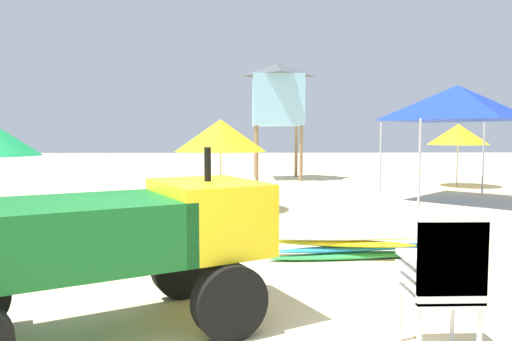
% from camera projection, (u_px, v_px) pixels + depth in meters
% --- Properties ---
extents(utility_cart, '(2.81, 2.22, 1.50)m').
position_uv_depth(utility_cart, '(115.00, 237.00, 3.81)').
color(utility_cart, '#146023').
rests_on(utility_cart, ground).
extents(stacked_plastic_chairs, '(0.48, 0.48, 1.11)m').
position_uv_depth(stacked_plastic_chairs, '(444.00, 270.00, 3.35)').
color(stacked_plastic_chairs, white).
rests_on(stacked_plastic_chairs, ground).
extents(surfboard_pile, '(2.53, 0.66, 0.32)m').
position_uv_depth(surfboard_pile, '(353.00, 245.00, 6.20)').
color(surfboard_pile, green).
rests_on(surfboard_pile, ground).
extents(popup_canopy, '(2.88, 2.88, 2.81)m').
position_uv_depth(popup_canopy, '(457.00, 103.00, 11.39)').
color(popup_canopy, '#B2B2B7').
rests_on(popup_canopy, ground).
extents(lifeguard_tower, '(1.98, 1.98, 4.20)m').
position_uv_depth(lifeguard_tower, '(278.00, 95.00, 17.25)').
color(lifeguard_tower, olive).
rests_on(lifeguard_tower, ground).
extents(beach_umbrella_left, '(1.93, 1.93, 1.94)m').
position_uv_depth(beach_umbrella_left, '(221.00, 135.00, 9.99)').
color(beach_umbrella_left, beige).
rests_on(beach_umbrella_left, ground).
extents(beach_umbrella_far, '(1.85, 1.85, 1.96)m').
position_uv_depth(beach_umbrella_far, '(458.00, 134.00, 14.78)').
color(beach_umbrella_far, beige).
rests_on(beach_umbrella_far, ground).
extents(traffic_cone_near, '(0.39, 0.39, 0.56)m').
position_uv_depth(traffic_cone_near, '(250.00, 211.00, 8.30)').
color(traffic_cone_near, orange).
rests_on(traffic_cone_near, ground).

